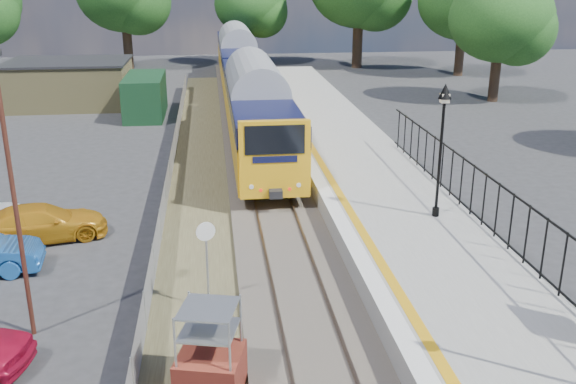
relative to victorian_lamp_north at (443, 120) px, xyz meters
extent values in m
plane|color=#2D2D30|center=(-5.30, -6.00, -4.30)|extent=(120.00, 120.00, 0.00)
cube|color=#473F38|center=(-5.30, 4.00, -4.20)|extent=(3.40, 80.00, 0.20)
cube|color=#4C472D|center=(-8.20, 2.00, -4.27)|extent=(2.60, 70.00, 0.06)
cube|color=brown|center=(-6.02, 4.00, -4.08)|extent=(0.07, 80.00, 0.14)
cube|color=brown|center=(-4.58, 4.00, -4.08)|extent=(0.07, 80.00, 0.14)
cube|color=gray|center=(-1.10, 2.00, -3.85)|extent=(5.00, 70.00, 0.90)
cube|color=silver|center=(-3.35, 2.00, -3.39)|extent=(0.50, 70.00, 0.01)
cube|color=gold|center=(-2.85, 2.00, -3.39)|extent=(0.30, 70.00, 0.01)
cylinder|color=black|center=(0.00, 0.00, -3.25)|extent=(0.24, 0.24, 0.30)
cylinder|color=black|center=(0.00, 0.00, -1.40)|extent=(0.10, 0.10, 3.70)
cube|color=black|center=(0.00, 0.00, 0.55)|extent=(0.08, 0.08, 0.30)
cube|color=beige|center=(0.00, 0.00, 0.72)|extent=(0.26, 0.26, 0.30)
cone|color=black|center=(0.00, 0.00, 0.95)|extent=(0.44, 0.44, 0.50)
cube|color=black|center=(1.25, -3.50, -1.65)|extent=(0.05, 26.00, 0.05)
cube|color=#938753|center=(-17.30, 26.00, -2.80)|extent=(8.00, 6.00, 3.00)
cube|color=black|center=(-17.30, 26.00, -1.25)|extent=(8.20, 6.20, 0.15)
cube|color=#153B21|center=(-11.80, 22.00, -3.00)|extent=(2.40, 6.00, 2.60)
cylinder|color=#332319|center=(-15.30, 44.00, -2.37)|extent=(0.88, 0.88, 3.85)
cylinder|color=#332319|center=(-3.30, 46.00, -2.72)|extent=(0.72, 0.72, 3.15)
ellipsoid|color=#1D4A18|center=(-3.30, 46.00, 1.55)|extent=(7.20, 7.20, 6.12)
cylinder|color=#332319|center=(6.70, 42.00, -2.20)|extent=(0.96, 0.96, 4.20)
cylinder|color=#332319|center=(14.70, 36.00, -2.55)|extent=(0.80, 0.80, 3.50)
ellipsoid|color=#1D4A18|center=(14.70, 36.00, 2.20)|extent=(8.00, 8.00, 6.80)
cylinder|color=#332319|center=(12.70, 24.00, -2.72)|extent=(0.72, 0.72, 3.15)
ellipsoid|color=#1D4A18|center=(12.70, 24.00, 1.55)|extent=(7.20, 7.20, 6.12)
cube|color=gold|center=(-5.30, 13.11, -2.61)|extent=(2.80, 20.00, 1.90)
cube|color=#0E1134|center=(-5.30, 13.11, -1.31)|extent=(2.82, 20.00, 0.90)
cube|color=black|center=(-5.30, 13.11, -1.31)|extent=(2.82, 18.00, 0.70)
cube|color=black|center=(-5.30, 13.11, -3.79)|extent=(2.00, 18.00, 0.45)
cube|color=gold|center=(-5.30, 33.71, -2.61)|extent=(2.80, 20.00, 1.90)
cube|color=#0E1134|center=(-5.30, 33.71, -1.31)|extent=(2.82, 20.00, 0.90)
cube|color=black|center=(-5.30, 33.71, -1.31)|extent=(2.82, 18.00, 0.70)
cube|color=black|center=(-5.30, 33.71, -3.79)|extent=(2.00, 18.00, 0.45)
cube|color=black|center=(-5.30, 2.90, -1.26)|extent=(2.24, 0.04, 1.10)
cube|color=maroon|center=(-7.83, -7.83, -3.77)|extent=(1.67, 1.67, 1.06)
cylinder|color=#999EA3|center=(-7.87, -4.03, -3.11)|extent=(0.06, 0.06, 2.38)
cylinder|color=silver|center=(-7.87, -4.08, -1.91)|extent=(0.52, 0.19, 0.53)
cylinder|color=#492218|center=(-12.41, -4.72, -0.72)|extent=(0.12, 0.12, 7.15)
imported|color=#C48217|center=(-13.63, 1.63, -3.66)|extent=(4.72, 2.85, 1.28)
camera|label=1|loc=(-7.59, -20.01, 4.65)|focal=40.00mm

